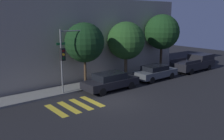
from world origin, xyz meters
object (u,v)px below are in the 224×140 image
Objects in this scene: sedan_near_corner at (110,81)px; traffic_light_pole at (68,50)px; sedan_middle at (155,72)px; tree_near_corner at (85,43)px; tree_far_end at (162,32)px; pickup_truck at (195,63)px; tree_midblock at (126,41)px.

traffic_light_pole is at bearing 156.66° from sedan_near_corner.
sedan_near_corner is at bearing 180.00° from sedan_middle.
tree_far_end is at bearing 0.00° from tree_near_corner.
sedan_near_corner reaches higher than sedan_middle.
tree_near_corner reaches higher than pickup_truck.
sedan_middle is 5.18m from tree_far_end.
tree_midblock is at bearing 164.77° from pickup_truck.
sedan_middle is 0.82× the size of pickup_truck.
sedan_near_corner is (2.94, -1.27, -2.56)m from traffic_light_pole.
pickup_truck is 8.63m from tree_midblock.
tree_near_corner is 0.89× the size of tree_far_end.
tree_far_end reaches higher than sedan_near_corner.
pickup_truck is 12.89m from tree_near_corner.
sedan_middle is (8.18, -1.27, -2.59)m from traffic_light_pole.
sedan_middle is at bearing -19.22° from tree_near_corner.
tree_far_end is at bearing 4.43° from traffic_light_pole.
sedan_near_corner is 11.46m from pickup_truck.
tree_far_end reaches higher than tree_near_corner.
pickup_truck reaches higher than sedan_near_corner.
tree_midblock is at bearing 7.79° from traffic_light_pole.
pickup_truck is at bearing -9.86° from tree_near_corner.
tree_far_end reaches higher than pickup_truck.
sedan_near_corner is 0.87× the size of tree_midblock.
traffic_light_pole is 0.92× the size of pickup_truck.
tree_far_end is (3.26, 2.15, 3.40)m from sedan_middle.
sedan_near_corner is 4.99m from tree_midblock.
tree_midblock is (4.48, 0.00, -0.13)m from tree_near_corner.
traffic_light_pole is 0.82× the size of tree_far_end.
tree_far_end is at bearing 143.94° from pickup_truck.
pickup_truck is at bearing 0.00° from sedan_near_corner.
tree_near_corner is at bearing 160.78° from sedan_middle.
traffic_light_pole is 0.92× the size of tree_midblock.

